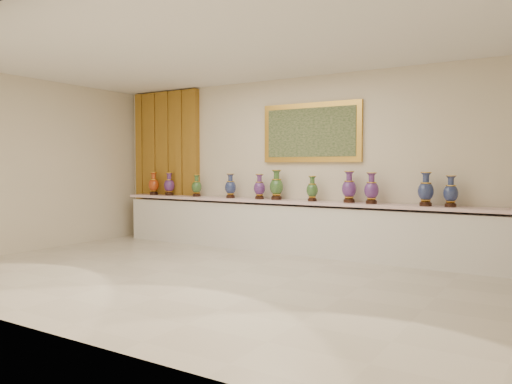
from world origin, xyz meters
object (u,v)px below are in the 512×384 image
counter (295,228)px  vase_0 (154,185)px  vase_1 (169,185)px  vase_2 (197,187)px

counter → vase_0: bearing=-179.5°
vase_0 → counter: bearing=0.5°
vase_1 → vase_2: size_ratio=1.08×
counter → vase_0: size_ratio=15.85×
vase_1 → counter: bearing=-0.0°
vase_0 → vase_2: bearing=0.4°
counter → vase_2: size_ratio=17.46×
vase_1 → vase_2: (0.71, -0.02, -0.02)m
vase_1 → vase_2: vase_1 is taller
counter → vase_1: 2.89m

